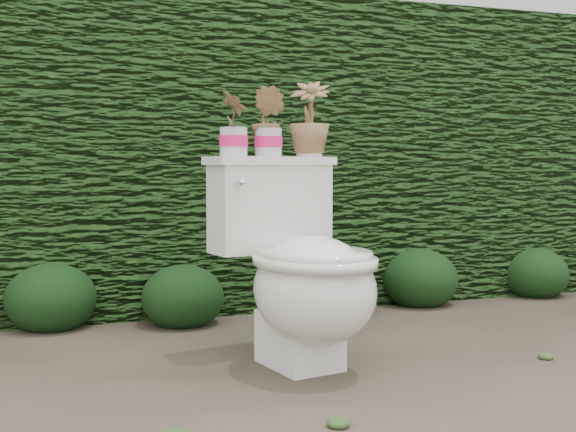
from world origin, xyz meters
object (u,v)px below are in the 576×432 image
object	(u,v)px
potted_plant_center	(268,124)
potted_plant_right	(309,120)
toilet	(302,272)
potted_plant_left	(233,126)

from	to	relation	value
potted_plant_center	potted_plant_right	world-z (taller)	potted_plant_right
toilet	potted_plant_center	distance (m)	0.60
potted_plant_right	toilet	bearing A→B (deg)	-89.48
toilet	potted_plant_center	xyz separation A→B (m)	(-0.06, 0.23, 0.55)
toilet	potted_plant_right	distance (m)	0.64
toilet	potted_plant_center	size ratio (longest dim) A/B	3.04
potted_plant_left	potted_plant_center	bearing A→B (deg)	-93.35
potted_plant_left	toilet	bearing A→B (deg)	-149.84
toilet	potted_plant_right	bearing A→B (deg)	53.25
toilet	potted_plant_right	xyz separation A→B (m)	(0.13, 0.27, 0.57)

